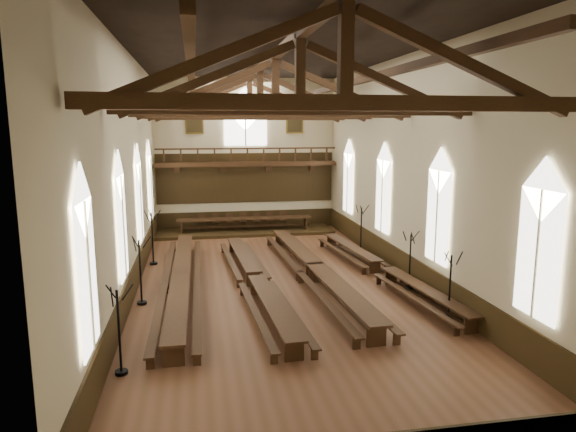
% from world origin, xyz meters
% --- Properties ---
extents(ground, '(26.00, 26.00, 0.00)m').
position_xyz_m(ground, '(0.00, 0.00, 0.00)').
color(ground, brown).
rests_on(ground, ground).
extents(room_walls, '(26.00, 26.00, 26.00)m').
position_xyz_m(room_walls, '(0.00, 0.00, 6.46)').
color(room_walls, '#C0B291').
rests_on(room_walls, ground).
extents(wainscot_band, '(12.00, 26.00, 1.20)m').
position_xyz_m(wainscot_band, '(0.00, 0.00, 0.60)').
color(wainscot_band, '#31240E').
rests_on(wainscot_band, ground).
extents(side_windows, '(11.85, 19.80, 4.50)m').
position_xyz_m(side_windows, '(-0.00, -0.00, 3.74)').
color(side_windows, white).
rests_on(side_windows, room_walls).
extents(end_window, '(2.80, 0.12, 3.80)m').
position_xyz_m(end_window, '(0.00, 12.90, 7.22)').
color(end_window, white).
rests_on(end_window, room_walls).
extents(minstrels_gallery, '(11.80, 1.24, 3.70)m').
position_xyz_m(minstrels_gallery, '(0.00, 12.66, 3.91)').
color(minstrels_gallery, '#3A2512').
rests_on(minstrels_gallery, room_walls).
extents(portraits, '(7.75, 0.09, 1.45)m').
position_xyz_m(portraits, '(0.00, 12.90, 7.10)').
color(portraits, brown).
rests_on(portraits, room_walls).
extents(roof_trusses, '(11.70, 25.70, 2.80)m').
position_xyz_m(roof_trusses, '(0.00, -0.00, 8.22)').
color(roof_trusses, '#3A2512').
rests_on(roof_trusses, room_walls).
extents(refectory_row_a, '(1.68, 14.91, 0.80)m').
position_xyz_m(refectory_row_a, '(-4.06, 0.09, 0.59)').
color(refectory_row_a, '#3A2512').
rests_on(refectory_row_a, ground).
extents(refectory_row_b, '(1.87, 14.42, 0.74)m').
position_xyz_m(refectory_row_b, '(-0.98, -0.45, 0.54)').
color(refectory_row_b, '#3A2512').
rests_on(refectory_row_b, ground).
extents(refectory_row_c, '(2.02, 15.12, 0.82)m').
position_xyz_m(refectory_row_c, '(1.79, 0.42, 0.60)').
color(refectory_row_c, '#3A2512').
rests_on(refectory_row_c, ground).
extents(refectory_row_d, '(2.02, 13.91, 0.69)m').
position_xyz_m(refectory_row_d, '(4.94, 0.25, 0.50)').
color(refectory_row_d, '#3A2512').
rests_on(refectory_row_d, ground).
extents(dais, '(11.40, 2.87, 0.19)m').
position_xyz_m(dais, '(-0.28, 11.40, 0.10)').
color(dais, '#31240E').
rests_on(dais, ground).
extents(high_table, '(8.70, 1.07, 0.81)m').
position_xyz_m(high_table, '(-0.28, 11.40, 0.88)').
color(high_table, '#3A2512').
rests_on(high_table, dais).
extents(high_chairs, '(5.86, 0.47, 0.99)m').
position_xyz_m(high_chairs, '(-0.28, 12.24, 0.73)').
color(high_chairs, '#3A2512').
rests_on(high_chairs, dais).
extents(candelabrum_left_near, '(0.76, 0.79, 2.61)m').
position_xyz_m(candelabrum_left_near, '(-5.55, -7.19, 0.79)').
color(candelabrum_left_near, black).
rests_on(candelabrum_left_near, ground).
extents(candelabrum_left_mid, '(0.75, 0.84, 2.73)m').
position_xyz_m(candelabrum_left_mid, '(-5.55, -1.36, 0.83)').
color(candelabrum_left_mid, black).
rests_on(candelabrum_left_mid, ground).
extents(candelabrum_left_far, '(0.82, 0.84, 2.80)m').
position_xyz_m(candelabrum_left_far, '(-5.55, 4.58, 0.85)').
color(candelabrum_left_far, black).
rests_on(candelabrum_left_far, ground).
extents(candelabrum_right_near, '(0.75, 0.72, 2.50)m').
position_xyz_m(candelabrum_right_near, '(5.55, -4.89, 0.76)').
color(candelabrum_right_near, black).
rests_on(candelabrum_right_near, ground).
extents(candelabrum_right_mid, '(0.76, 0.71, 2.52)m').
position_xyz_m(candelabrum_right_mid, '(5.55, -1.38, 0.76)').
color(candelabrum_right_mid, black).
rests_on(candelabrum_right_mid, ground).
extents(candelabrum_right_far, '(0.77, 0.79, 2.64)m').
position_xyz_m(candelabrum_right_far, '(5.55, 5.21, 0.80)').
color(candelabrum_right_far, black).
rests_on(candelabrum_right_far, ground).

